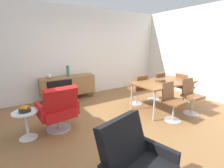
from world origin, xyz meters
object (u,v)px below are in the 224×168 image
object	(u,v)px
dining_chair_back_left	(138,88)
wooden_bowl_on_table	(160,80)
dining_table	(163,83)
vase_cobalt	(68,71)
sideboard	(68,85)
dining_chair_front_left	(172,100)
lounge_chair_red	(58,108)
dining_chair_far_end	(184,87)
armchair_black_shell	(135,166)
vase_sculptural_dark	(49,76)
dining_chair_front_right	(191,95)
dining_chair_back_right	(156,85)
fruit_bowl	(25,109)
side_table_round	(26,122)

from	to	relation	value
dining_chair_back_left	wooden_bowl_on_table	bearing A→B (deg)	-63.00
dining_table	vase_cobalt	bearing A→B (deg)	132.02
dining_table	sideboard	bearing A→B (deg)	132.46
dining_chair_front_left	lounge_chair_red	size ratio (longest dim) A/B	0.90
sideboard	dining_chair_far_end	distance (m)	3.43
dining_chair_back_left	armchair_black_shell	xyz separation A→B (m)	(-1.98, -2.21, -0.00)
dining_chair_far_end	lounge_chair_red	bearing A→B (deg)	174.78
vase_sculptural_dark	wooden_bowl_on_table	xyz separation A→B (m)	(2.31, -2.00, -0.01)
dining_chair_front_right	lounge_chair_red	world-z (taller)	lounge_chair_red
vase_sculptural_dark	dining_chair_far_end	xyz separation A→B (m)	(3.28, -2.04, -0.31)
dining_chair_back_left	armchair_black_shell	distance (m)	2.96
dining_chair_front_left	lounge_chair_red	bearing A→B (deg)	158.58
vase_cobalt	armchair_black_shell	size ratio (longest dim) A/B	0.34
dining_chair_front_left	armchair_black_shell	xyz separation A→B (m)	(-1.98, -1.09, -0.00)
dining_chair_back_left	lounge_chair_red	bearing A→B (deg)	-174.03
dining_table	wooden_bowl_on_table	size ratio (longest dim) A/B	6.15
vase_cobalt	wooden_bowl_on_table	distance (m)	2.66
sideboard	dining_chair_front_left	distance (m)	3.01
vase_sculptural_dark	dining_table	size ratio (longest dim) A/B	0.09
dining_chair_front_left	dining_chair_back_right	bearing A→B (deg)	57.81
dining_table	vase_sculptural_dark	bearing A→B (deg)	139.52
dining_chair_front_left	dining_chair_back_left	distance (m)	1.12
sideboard	dining_chair_back_right	world-z (taller)	dining_chair_back_right
vase_sculptural_dark	fruit_bowl	xyz separation A→B (m)	(-0.78, -1.67, -0.22)
wooden_bowl_on_table	fruit_bowl	distance (m)	3.11
dining_chair_front_right	dining_chair_far_end	size ratio (longest dim) A/B	1.00
dining_chair_back_right	armchair_black_shell	xyz separation A→B (m)	(-2.68, -2.21, -0.00)
vase_cobalt	dining_chair_back_left	world-z (taller)	vase_cobalt
wooden_bowl_on_table	lounge_chair_red	xyz separation A→B (m)	(-2.51, 0.28, -0.30)
vase_cobalt	dining_chair_back_right	size ratio (longest dim) A/B	0.38
sideboard	dining_chair_front_right	world-z (taller)	dining_chair_front_right
wooden_bowl_on_table	sideboard	bearing A→B (deg)	131.69
lounge_chair_red	side_table_round	bearing A→B (deg)	175.39
vase_cobalt	wooden_bowl_on_table	world-z (taller)	vase_cobalt
dining_chair_front_right	fruit_bowl	bearing A→B (deg)	165.25
dining_chair_front_right	wooden_bowl_on_table	bearing A→B (deg)	126.27
dining_table	dining_chair_front_right	size ratio (longest dim) A/B	1.87
side_table_round	fruit_bowl	world-z (taller)	fruit_bowl
sideboard	dining_table	xyz separation A→B (m)	(1.87, -2.04, 0.26)
side_table_round	dining_chair_front_right	bearing A→B (deg)	-14.75
lounge_chair_red	armchair_black_shell	world-z (taller)	same
sideboard	dining_chair_back_left	size ratio (longest dim) A/B	1.87
vase_sculptural_dark	armchair_black_shell	xyz separation A→B (m)	(0.06, -3.69, -0.32)
lounge_chair_red	vase_cobalt	bearing A→B (deg)	66.11
dining_table	side_table_round	world-z (taller)	dining_table
dining_chair_far_end	vase_cobalt	bearing A→B (deg)	143.25
dining_chair_front_left	armchair_black_shell	distance (m)	2.26
sideboard	side_table_round	distance (m)	2.12
dining_chair_far_end	dining_table	bearing A→B (deg)	-179.73
wooden_bowl_on_table	side_table_round	xyz separation A→B (m)	(-3.08, 0.33, -0.45)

